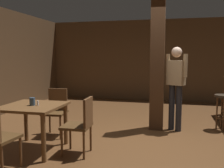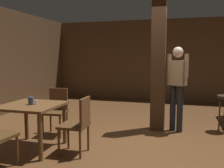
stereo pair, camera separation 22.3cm
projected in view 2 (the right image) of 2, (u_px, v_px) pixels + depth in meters
ground_plane at (147, 142)px, 4.46m from camera, size 10.80×10.80×0.00m
wall_back at (167, 60)px, 8.60m from camera, size 8.00×0.10×2.80m
pillar at (158, 63)px, 5.11m from camera, size 0.28×0.28×2.80m
dining_table at (32, 112)px, 4.09m from camera, size 0.92×0.92×0.75m
chair_north at (56, 109)px, 4.90m from camera, size 0.46×0.46×0.89m
chair_east at (78, 122)px, 3.88m from camera, size 0.43×0.43×0.89m
napkin_cup at (31, 101)px, 4.04m from camera, size 0.09×0.09×0.13m
salt_shaker at (36, 102)px, 4.02m from camera, size 0.03×0.03×0.08m
standing_person at (177, 83)px, 5.02m from camera, size 0.45×0.34×1.72m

